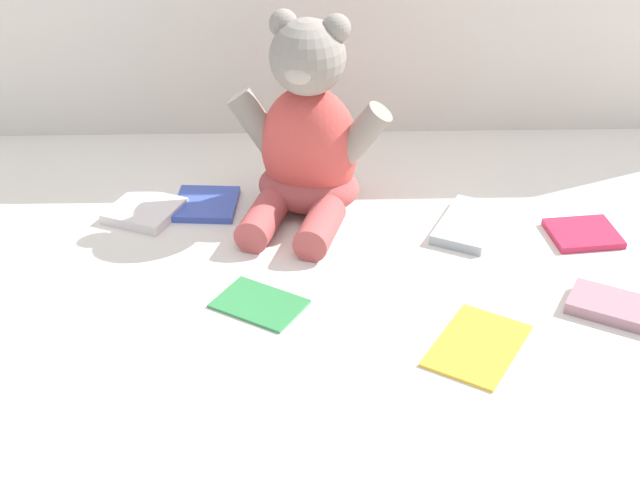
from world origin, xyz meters
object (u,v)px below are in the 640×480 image
book_case_2 (259,302)px  book_case_7 (583,234)px  book_case_0 (206,204)px  book_case_6 (469,224)px  book_case_1 (618,308)px  book_case_4 (478,344)px  book_case_5 (145,211)px  teddy_bear (307,141)px

book_case_2 → book_case_7: book_case_7 is taller
book_case_0 → book_case_6: (0.39, -0.07, 0.00)m
book_case_1 → book_case_2: (-0.46, 0.03, -0.00)m
book_case_2 → book_case_4: bearing=102.4°
book_case_1 → book_case_2: bearing=-64.4°
book_case_0 → book_case_5: book_case_5 is taller
book_case_2 → book_case_7: bearing=140.2°
book_case_2 → book_case_5: size_ratio=1.15×
book_case_5 → book_case_6: (0.48, -0.05, -0.00)m
book_case_1 → book_case_7: book_case_1 is taller
book_case_2 → book_case_7: 0.49m
book_case_2 → book_case_4: 0.28m
teddy_bear → book_case_2: 0.28m
teddy_bear → book_case_5: teddy_bear is taller
book_case_5 → book_case_4: bearing=-102.4°
book_case_6 → book_case_7: (0.16, -0.03, -0.00)m
book_case_0 → book_case_1: book_case_1 is taller
book_case_0 → book_case_2: size_ratio=0.90×
teddy_bear → book_case_4: size_ratio=2.18×
book_case_5 → book_case_7: book_case_5 is taller
book_case_0 → book_case_2: 0.27m
book_case_5 → book_case_7: (0.65, -0.08, -0.00)m
book_case_1 → book_case_5: same height
teddy_bear → book_case_2: size_ratio=2.72×
book_case_1 → book_case_6: bearing=-114.8°
book_case_1 → book_case_4: size_ratio=0.87×
book_case_4 → book_case_6: (0.04, 0.28, 0.00)m
book_case_0 → book_case_1: bearing=66.7°
teddy_bear → book_case_2: teddy_bear is taller
teddy_bear → book_case_4: (0.20, -0.35, -0.11)m
book_case_0 → book_case_4: book_case_0 is taller
book_case_2 → book_case_7: size_ratio=1.15×
teddy_bear → book_case_0: teddy_bear is taller
teddy_bear → book_case_5: 0.27m
book_case_1 → book_case_5: size_ratio=1.24×
book_case_0 → book_case_4: size_ratio=0.72×
teddy_bear → book_case_7: bearing=3.3°
teddy_bear → book_case_0: 0.19m
book_case_1 → book_case_6: 0.26m
book_case_1 → book_case_5: bearing=-83.3°
book_case_2 → book_case_6: 0.35m
book_case_5 → book_case_1: bearing=-88.7°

